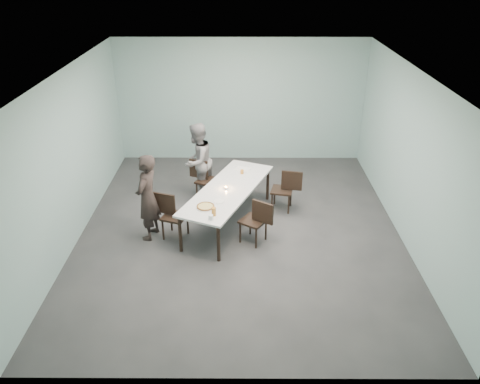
{
  "coord_description": "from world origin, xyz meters",
  "views": [
    {
      "loc": [
        0.03,
        -7.62,
        4.77
      ],
      "look_at": [
        0.0,
        -0.35,
        1.0
      ],
      "focal_mm": 35.0,
      "sensor_mm": 36.0,
      "label": 1
    }
  ],
  "objects_px": {
    "tealight": "(226,188)",
    "beer_glass": "(214,212)",
    "amber_tumbler": "(242,172)",
    "chair_far_right": "(286,188)",
    "diner_far": "(197,161)",
    "water_tumbler": "(211,217)",
    "chair_near_left": "(171,212)",
    "diner_near": "(147,197)",
    "pizza": "(206,207)",
    "side_plate": "(219,201)",
    "chair_near_right": "(257,219)",
    "table": "(228,191)",
    "chair_far_left": "(204,177)"
  },
  "relations": [
    {
      "from": "chair_near_right",
      "to": "water_tumbler",
      "type": "distance_m",
      "value": 0.96
    },
    {
      "from": "chair_near_left",
      "to": "diner_near",
      "type": "relative_size",
      "value": 0.53
    },
    {
      "from": "tealight",
      "to": "amber_tumbler",
      "type": "distance_m",
      "value": 0.75
    },
    {
      "from": "diner_far",
      "to": "pizza",
      "type": "relative_size",
      "value": 4.81
    },
    {
      "from": "side_plate",
      "to": "tealight",
      "type": "xyz_separation_m",
      "value": [
        0.11,
        0.49,
        0.02
      ]
    },
    {
      "from": "chair_far_right",
      "to": "pizza",
      "type": "relative_size",
      "value": 2.56
    },
    {
      "from": "chair_far_right",
      "to": "chair_near_left",
      "type": "bearing_deg",
      "value": 37.53
    },
    {
      "from": "chair_far_left",
      "to": "pizza",
      "type": "xyz_separation_m",
      "value": [
        0.17,
        -1.76,
        0.27
      ]
    },
    {
      "from": "chair_near_right",
      "to": "tealight",
      "type": "relative_size",
      "value": 15.54
    },
    {
      "from": "tealight",
      "to": "beer_glass",
      "type": "bearing_deg",
      "value": -99.96
    },
    {
      "from": "water_tumbler",
      "to": "diner_near",
      "type": "bearing_deg",
      "value": 150.85
    },
    {
      "from": "chair_near_left",
      "to": "water_tumbler",
      "type": "relative_size",
      "value": 9.67
    },
    {
      "from": "diner_far",
      "to": "water_tumbler",
      "type": "distance_m",
      "value": 2.33
    },
    {
      "from": "chair_far_right",
      "to": "diner_near",
      "type": "relative_size",
      "value": 0.53
    },
    {
      "from": "chair_near_left",
      "to": "pizza",
      "type": "relative_size",
      "value": 2.56
    },
    {
      "from": "side_plate",
      "to": "amber_tumbler",
      "type": "relative_size",
      "value": 2.25
    },
    {
      "from": "amber_tumbler",
      "to": "chair_near_left",
      "type": "bearing_deg",
      "value": -138.73
    },
    {
      "from": "chair_near_right",
      "to": "chair_far_right",
      "type": "height_order",
      "value": "same"
    },
    {
      "from": "table",
      "to": "pizza",
      "type": "xyz_separation_m",
      "value": [
        -0.37,
        -0.73,
        0.08
      ]
    },
    {
      "from": "water_tumbler",
      "to": "diner_far",
      "type": "bearing_deg",
      "value": 100.37
    },
    {
      "from": "diner_far",
      "to": "chair_far_right",
      "type": "bearing_deg",
      "value": 98.59
    },
    {
      "from": "table",
      "to": "chair_near_left",
      "type": "distance_m",
      "value": 1.16
    },
    {
      "from": "diner_near",
      "to": "chair_near_right",
      "type": "bearing_deg",
      "value": 98.6
    },
    {
      "from": "chair_far_left",
      "to": "side_plate",
      "type": "relative_size",
      "value": 4.83
    },
    {
      "from": "table",
      "to": "diner_far",
      "type": "bearing_deg",
      "value": 120.49
    },
    {
      "from": "side_plate",
      "to": "tealight",
      "type": "relative_size",
      "value": 3.21
    },
    {
      "from": "chair_far_left",
      "to": "amber_tumbler",
      "type": "relative_size",
      "value": 10.88
    },
    {
      "from": "diner_near",
      "to": "amber_tumbler",
      "type": "bearing_deg",
      "value": 138.73
    },
    {
      "from": "chair_far_right",
      "to": "amber_tumbler",
      "type": "distance_m",
      "value": 0.94
    },
    {
      "from": "diner_far",
      "to": "water_tumbler",
      "type": "bearing_deg",
      "value": 37.14
    },
    {
      "from": "diner_near",
      "to": "diner_far",
      "type": "xyz_separation_m",
      "value": [
        0.76,
        1.64,
        -0.0
      ]
    },
    {
      "from": "chair_near_right",
      "to": "beer_glass",
      "type": "height_order",
      "value": "beer_glass"
    },
    {
      "from": "chair_far_left",
      "to": "side_plate",
      "type": "bearing_deg",
      "value": -54.03
    },
    {
      "from": "amber_tumbler",
      "to": "water_tumbler",
      "type": "bearing_deg",
      "value": -105.97
    },
    {
      "from": "water_tumbler",
      "to": "tealight",
      "type": "xyz_separation_m",
      "value": [
        0.22,
        1.13,
        -0.02
      ]
    },
    {
      "from": "chair_near_left",
      "to": "chair_far_right",
      "type": "xyz_separation_m",
      "value": [
        2.2,
        1.02,
        0.0
      ]
    },
    {
      "from": "chair_near_left",
      "to": "diner_far",
      "type": "height_order",
      "value": "diner_far"
    },
    {
      "from": "chair_far_left",
      "to": "chair_far_right",
      "type": "distance_m",
      "value": 1.77
    },
    {
      "from": "amber_tumbler",
      "to": "chair_far_right",
      "type": "bearing_deg",
      "value": -8.21
    },
    {
      "from": "side_plate",
      "to": "chair_far_right",
      "type": "bearing_deg",
      "value": 38.84
    },
    {
      "from": "chair_far_right",
      "to": "amber_tumbler",
      "type": "height_order",
      "value": "chair_far_right"
    },
    {
      "from": "diner_far",
      "to": "pizza",
      "type": "height_order",
      "value": "diner_far"
    },
    {
      "from": "diner_near",
      "to": "water_tumbler",
      "type": "relative_size",
      "value": 18.2
    },
    {
      "from": "diner_far",
      "to": "beer_glass",
      "type": "height_order",
      "value": "diner_far"
    },
    {
      "from": "pizza",
      "to": "tealight",
      "type": "xyz_separation_m",
      "value": [
        0.33,
        0.71,
        0.0
      ]
    },
    {
      "from": "beer_glass",
      "to": "chair_near_left",
      "type": "bearing_deg",
      "value": 147.43
    },
    {
      "from": "chair_near_right",
      "to": "tealight",
      "type": "xyz_separation_m",
      "value": [
        -0.58,
        0.67,
        0.27
      ]
    },
    {
      "from": "table",
      "to": "beer_glass",
      "type": "bearing_deg",
      "value": -101.82
    },
    {
      "from": "pizza",
      "to": "side_plate",
      "type": "relative_size",
      "value": 1.89
    },
    {
      "from": "chair_near_left",
      "to": "water_tumbler",
      "type": "height_order",
      "value": "chair_near_left"
    }
  ]
}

